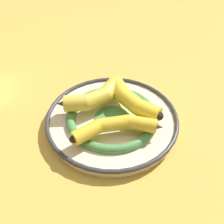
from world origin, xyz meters
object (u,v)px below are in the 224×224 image
object	(u,v)px
banana_a	(93,97)
banana_c	(116,126)
banana_b	(131,99)
decorative_bowl	(112,119)

from	to	relation	value
banana_a	banana_c	bearing A→B (deg)	-93.03
banana_b	banana_c	bearing A→B (deg)	-61.60
banana_a	banana_b	bearing A→B (deg)	-37.88
decorative_bowl	banana_a	bearing A→B (deg)	24.60
banana_a	banana_b	xyz separation A→B (m)	(-0.05, -0.08, 0.00)
decorative_bowl	banana_c	world-z (taller)	banana_c
banana_a	banana_b	distance (m)	0.09
banana_c	banana_b	bearing A→B (deg)	-125.30
banana_b	banana_c	xyz separation A→B (m)	(-0.06, 0.07, -0.00)
decorative_bowl	banana_c	bearing A→B (deg)	161.14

